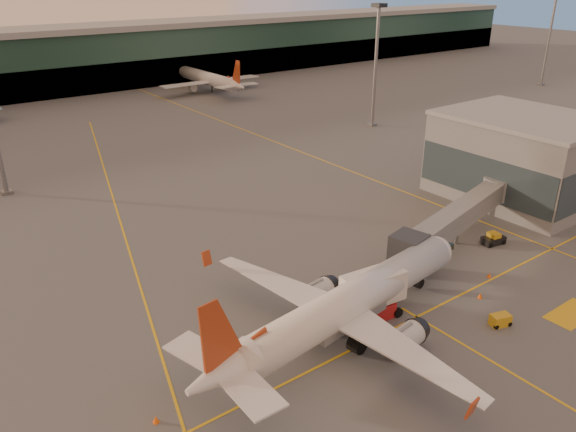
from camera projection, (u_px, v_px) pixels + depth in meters
ground at (422, 362)px, 49.65m from camera, size 600.00×600.00×0.00m
taxi_markings at (140, 219)px, 78.25m from camera, size 100.12×173.00×0.01m
terminal at (15, 64)px, 150.08m from camera, size 400.00×20.00×17.60m
gate_building at (521, 157)px, 83.27m from camera, size 18.40×22.40×12.60m
mast_east_near at (376, 57)px, 119.31m from camera, size 2.40×2.40×25.60m
mast_east_far at (550, 34)px, 163.39m from camera, size 2.40×2.40×25.60m
main_airplane at (345, 306)px, 51.71m from camera, size 34.44×31.15×10.40m
jet_bridge at (464, 214)px, 70.74m from camera, size 28.36×9.31×5.37m
catering_truck at (374, 293)px, 54.96m from camera, size 6.64×3.53×4.95m
gpu_cart at (500, 320)px, 54.58m from camera, size 2.22×1.72×1.15m
pushback_tug at (493, 239)px, 70.83m from camera, size 3.19×2.12×1.52m
cone_nose at (489, 275)px, 63.22m from camera, size 0.44×0.44×0.56m
cone_tail at (156, 419)px, 42.88m from camera, size 0.49×0.49×0.62m
cone_wing_left at (240, 269)px, 64.70m from camera, size 0.38×0.38×0.48m
cone_fwd at (480, 295)px, 59.20m from camera, size 0.48×0.48×0.62m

